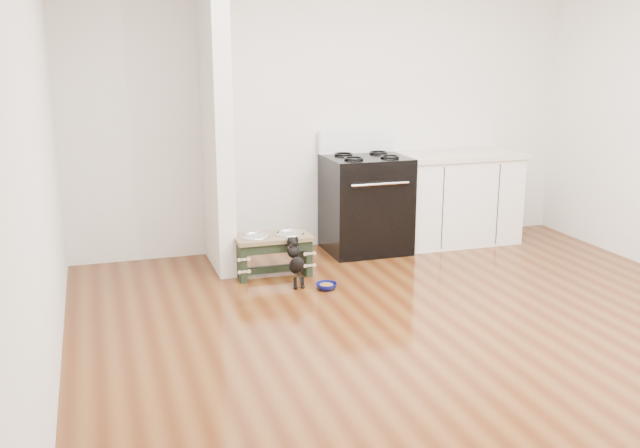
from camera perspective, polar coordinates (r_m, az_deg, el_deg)
The scene contains 8 objects.
ground at distance 5.02m, azimuth 10.02°, elevation -8.87°, with size 5.00×5.00×0.00m, color #4A220D.
room_shell at distance 4.64m, azimuth 10.88°, elevation 9.91°, with size 5.00×5.00×5.00m.
partition_wall at distance 6.28m, azimuth -8.34°, elevation 8.56°, with size 0.15×0.80×2.70m, color silver.
oven_range at distance 6.85m, azimuth 3.67°, elevation 1.74°, with size 0.76×0.69×1.14m.
cabinet_run at distance 7.28m, azimuth 10.81°, elevation 2.06°, with size 1.24×0.64×0.91m.
dog_feeder at distance 6.14m, azimuth -3.80°, elevation -1.86°, with size 0.65×0.35×0.37m.
puppy at distance 5.90m, azimuth -1.98°, elevation -2.87°, with size 0.11×0.33×0.40m.
floor_bowl at distance 5.85m, azimuth 0.52°, elevation -4.99°, with size 0.22×0.22×0.05m.
Camera 1 is at (-2.22, -4.06, 1.94)m, focal length 40.00 mm.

